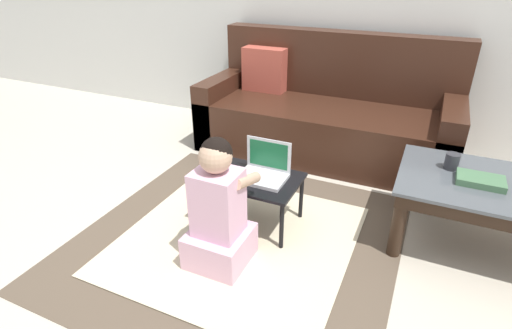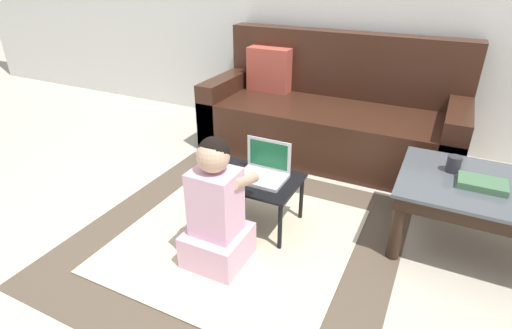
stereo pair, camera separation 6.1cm
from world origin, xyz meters
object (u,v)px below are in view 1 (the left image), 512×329
(couch, at_px, (326,115))
(laptop, at_px, (263,172))
(computer_mouse, at_px, (229,170))
(book_on_table, at_px, (481,180))
(cup_on_table, at_px, (452,161))
(coffee_table, at_px, (490,194))
(laptop_desk, at_px, (252,183))
(person_seated, at_px, (219,213))

(couch, relative_size, laptop, 7.21)
(couch, height_order, computer_mouse, couch)
(computer_mouse, bearing_deg, book_on_table, 11.99)
(laptop, xyz_separation_m, cup_on_table, (0.95, 0.36, 0.10))
(laptop, bearing_deg, cup_on_table, 20.63)
(coffee_table, xyz_separation_m, cup_on_table, (-0.20, 0.08, 0.11))
(coffee_table, bearing_deg, computer_mouse, -167.13)
(computer_mouse, height_order, book_on_table, book_on_table)
(couch, xyz_separation_m, cup_on_table, (0.91, -0.80, 0.14))
(coffee_table, relative_size, laptop_desk, 1.66)
(computer_mouse, height_order, person_seated, person_seated)
(couch, xyz_separation_m, book_on_table, (1.05, -0.91, 0.12))
(laptop_desk, bearing_deg, couch, 85.10)
(couch, distance_m, coffee_table, 1.42)
(person_seated, xyz_separation_m, book_on_table, (1.15, 0.65, 0.12))
(laptop_desk, xyz_separation_m, cup_on_table, (1.01, 0.38, 0.17))
(person_seated, relative_size, cup_on_table, 7.96)
(book_on_table, bearing_deg, coffee_table, 28.91)
(computer_mouse, height_order, cup_on_table, cup_on_table)
(coffee_table, bearing_deg, couch, 141.76)
(laptop, bearing_deg, laptop_desk, -158.74)
(couch, relative_size, laptop_desk, 3.55)
(cup_on_table, bearing_deg, person_seated, -142.99)
(laptop, distance_m, book_on_table, 1.12)
(cup_on_table, bearing_deg, laptop_desk, -159.33)
(coffee_table, xyz_separation_m, computer_mouse, (-1.36, -0.31, -0.01))
(person_seated, distance_m, cup_on_table, 1.28)
(coffee_table, relative_size, computer_mouse, 8.66)
(computer_mouse, xyz_separation_m, book_on_table, (1.30, 0.28, 0.09))
(coffee_table, xyz_separation_m, person_seated, (-1.22, -0.69, -0.04))
(couch, distance_m, book_on_table, 1.40)
(coffee_table, bearing_deg, book_on_table, -151.09)
(laptop_desk, relative_size, laptop, 2.03)
(person_seated, height_order, cup_on_table, person_seated)
(laptop_desk, xyz_separation_m, computer_mouse, (-0.14, -0.01, 0.06))
(coffee_table, height_order, person_seated, person_seated)
(person_seated, bearing_deg, coffee_table, 29.44)
(computer_mouse, relative_size, cup_on_table, 1.19)
(cup_on_table, bearing_deg, coffee_table, -20.56)
(laptop_desk, height_order, laptop, laptop)
(person_seated, relative_size, book_on_table, 3.12)
(coffee_table, distance_m, computer_mouse, 1.40)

